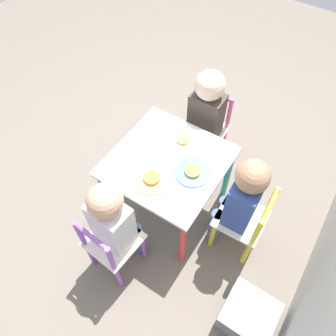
% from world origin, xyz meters
% --- Properties ---
extents(ground_plane, '(6.00, 6.00, 0.00)m').
position_xyz_m(ground_plane, '(0.00, 0.00, 0.00)').
color(ground_plane, '#6B6056').
extents(kids_table, '(0.61, 0.61, 0.49)m').
position_xyz_m(kids_table, '(0.00, 0.00, 0.42)').
color(kids_table, silver).
rests_on(kids_table, ground_plane).
extents(chair_pink, '(0.27, 0.27, 0.53)m').
position_xyz_m(chair_pink, '(-0.50, -0.01, 0.26)').
color(chair_pink, silver).
rests_on(chair_pink, ground_plane).
extents(chair_yellow, '(0.27, 0.27, 0.53)m').
position_xyz_m(chair_yellow, '(-0.02, 0.50, 0.26)').
color(chair_yellow, silver).
rests_on(chair_yellow, ground_plane).
extents(chair_purple, '(0.28, 0.28, 0.53)m').
position_xyz_m(chair_purple, '(0.50, -0.04, 0.26)').
color(chair_purple, silver).
rests_on(chair_purple, ground_plane).
extents(child_left, '(0.23, 0.20, 0.77)m').
position_xyz_m(child_left, '(-0.44, -0.01, 0.48)').
color(child_left, '#7A6B5B').
rests_on(child_left, ground_plane).
extents(child_back, '(0.20, 0.22, 0.76)m').
position_xyz_m(child_back, '(-0.01, 0.44, 0.46)').
color(child_back, '#4C608E').
rests_on(child_back, ground_plane).
extents(child_right, '(0.22, 0.21, 0.75)m').
position_xyz_m(child_right, '(0.44, -0.03, 0.46)').
color(child_right, '#4C608E').
rests_on(child_right, ground_plane).
extents(plate_left, '(0.16, 0.16, 0.03)m').
position_xyz_m(plate_left, '(-0.16, 0.00, 0.50)').
color(plate_left, white).
rests_on(plate_left, kids_table).
extents(plate_back, '(0.19, 0.19, 0.03)m').
position_xyz_m(plate_back, '(0.00, 0.16, 0.50)').
color(plate_back, '#4C9EE0').
rests_on(plate_back, kids_table).
extents(plate_right, '(0.19, 0.19, 0.03)m').
position_xyz_m(plate_right, '(0.16, 0.00, 0.50)').
color(plate_right, '#EADB66').
rests_on(plate_right, kids_table).
extents(storage_bin, '(0.25, 0.26, 0.16)m').
position_xyz_m(storage_bin, '(0.37, 0.74, 0.08)').
color(storage_bin, slate).
rests_on(storage_bin, ground_plane).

